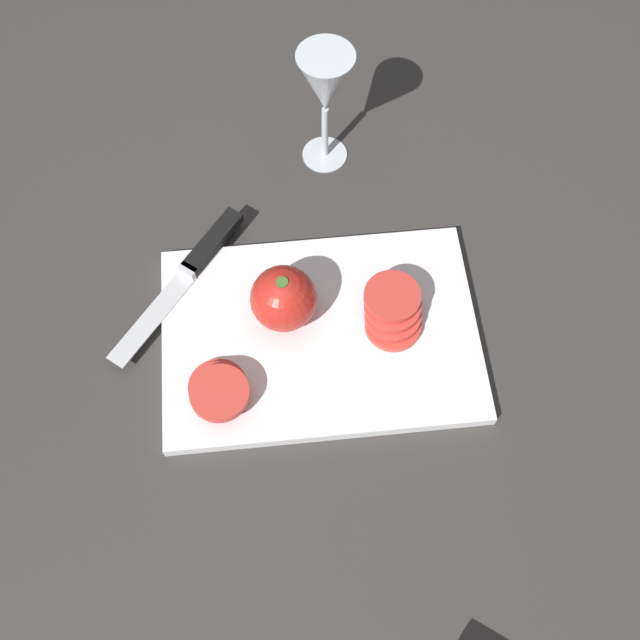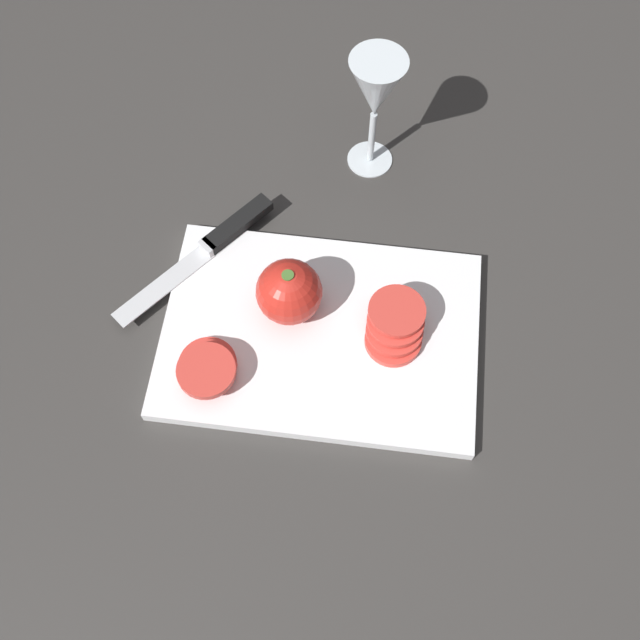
{
  "view_description": "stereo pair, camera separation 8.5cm",
  "coord_description": "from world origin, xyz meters",
  "px_view_note": "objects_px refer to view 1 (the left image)",
  "views": [
    {
      "loc": [
        0.12,
        0.4,
        0.81
      ],
      "look_at": [
        0.09,
        0.02,
        0.05
      ],
      "focal_mm": 42.0,
      "sensor_mm": 36.0,
      "label": 1
    },
    {
      "loc": [
        0.04,
        0.4,
        0.81
      ],
      "look_at": [
        0.09,
        0.02,
        0.05
      ],
      "focal_mm": 42.0,
      "sensor_mm": 36.0,
      "label": 2
    }
  ],
  "objects_px": {
    "wine_glass": "(325,87)",
    "knife": "(201,257)",
    "tomato_slice_stack_far": "(219,390)",
    "whole_tomato": "(284,299)",
    "tomato_slice_stack_near": "(395,311)"
  },
  "relations": [
    {
      "from": "wine_glass",
      "to": "knife",
      "type": "xyz_separation_m",
      "value": [
        0.17,
        0.16,
        -0.1
      ]
    },
    {
      "from": "wine_glass",
      "to": "whole_tomato",
      "type": "distance_m",
      "value": 0.26
    },
    {
      "from": "knife",
      "to": "tomato_slice_stack_far",
      "type": "bearing_deg",
      "value": 43.51
    },
    {
      "from": "knife",
      "to": "whole_tomato",
      "type": "bearing_deg",
      "value": 86.79
    },
    {
      "from": "wine_glass",
      "to": "knife",
      "type": "bearing_deg",
      "value": 43.12
    },
    {
      "from": "whole_tomato",
      "to": "knife",
      "type": "bearing_deg",
      "value": -41.73
    },
    {
      "from": "whole_tomato",
      "to": "tomato_slice_stack_near",
      "type": "distance_m",
      "value": 0.13
    },
    {
      "from": "wine_glass",
      "to": "tomato_slice_stack_far",
      "type": "relative_size",
      "value": 2.18
    },
    {
      "from": "knife",
      "to": "tomato_slice_stack_near",
      "type": "height_order",
      "value": "tomato_slice_stack_near"
    },
    {
      "from": "wine_glass",
      "to": "whole_tomato",
      "type": "height_order",
      "value": "wine_glass"
    },
    {
      "from": "whole_tomato",
      "to": "tomato_slice_stack_far",
      "type": "xyz_separation_m",
      "value": [
        0.08,
        0.09,
        -0.02
      ]
    },
    {
      "from": "wine_glass",
      "to": "tomato_slice_stack_near",
      "type": "bearing_deg",
      "value": 101.73
    },
    {
      "from": "whole_tomato",
      "to": "tomato_slice_stack_near",
      "type": "xyz_separation_m",
      "value": [
        -0.13,
        0.02,
        -0.02
      ]
    },
    {
      "from": "knife",
      "to": "tomato_slice_stack_far",
      "type": "relative_size",
      "value": 2.51
    },
    {
      "from": "wine_glass",
      "to": "tomato_slice_stack_far",
      "type": "height_order",
      "value": "wine_glass"
    }
  ]
}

